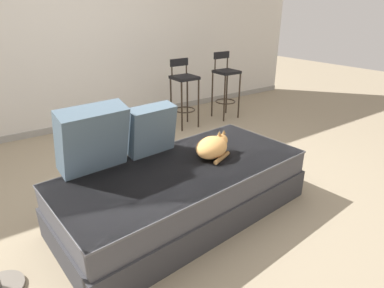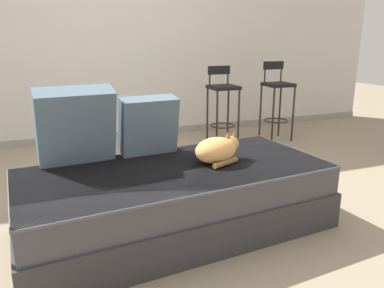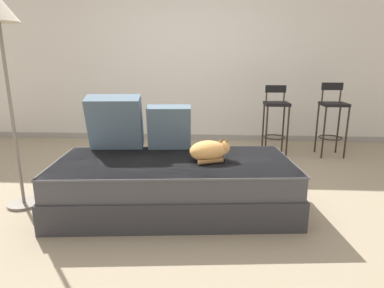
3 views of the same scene
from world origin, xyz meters
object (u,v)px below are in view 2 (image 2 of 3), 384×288
(couch, at_px, (177,198))
(throw_pillow_corner, at_px, (76,126))
(cat, at_px, (217,150))
(bar_stool_near_window, at_px, (223,99))
(bar_stool_by_doorway, at_px, (277,95))
(throw_pillow_middle, at_px, (149,125))

(couch, bearing_deg, throw_pillow_corner, 151.46)
(throw_pillow_corner, xyz_separation_m, cat, (0.89, -0.30, -0.18))
(bar_stool_near_window, distance_m, bar_stool_by_doorway, 0.76)
(bar_stool_near_window, relative_size, bar_stool_by_doorway, 0.96)
(throw_pillow_corner, xyz_separation_m, bar_stool_by_doorway, (2.54, 1.48, -0.13))
(throw_pillow_middle, distance_m, bar_stool_near_window, 1.92)
(couch, xyz_separation_m, throw_pillow_corner, (-0.59, 0.32, 0.48))
(bar_stool_near_window, bearing_deg, couch, -123.59)
(throw_pillow_middle, relative_size, cat, 1.10)
(throw_pillow_corner, bearing_deg, throw_pillow_middle, 5.06)
(throw_pillow_corner, bearing_deg, bar_stool_by_doorway, 30.20)
(couch, distance_m, throw_pillow_middle, 0.57)
(cat, bearing_deg, throw_pillow_corner, 161.26)
(couch, xyz_separation_m, bar_stool_near_window, (1.19, 1.80, 0.35))
(cat, height_order, bar_stool_near_window, bar_stool_near_window)
(cat, xyz_separation_m, bar_stool_by_doorway, (1.65, 1.78, 0.04))
(throw_pillow_middle, height_order, bar_stool_near_window, bar_stool_near_window)
(couch, height_order, throw_pillow_corner, throw_pillow_corner)
(couch, relative_size, bar_stool_near_window, 2.22)
(throw_pillow_corner, relative_size, throw_pillow_middle, 1.23)
(couch, xyz_separation_m, cat, (0.30, 0.02, 0.30))
(bar_stool_near_window, bearing_deg, throw_pillow_corner, -140.33)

